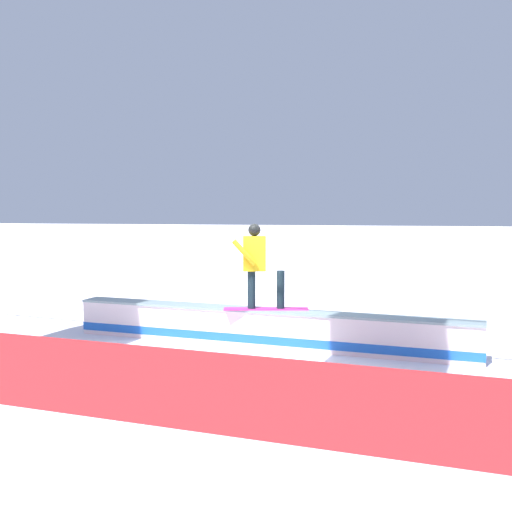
% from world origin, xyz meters
% --- Properties ---
extents(ground_plane, '(120.00, 120.00, 0.00)m').
position_xyz_m(ground_plane, '(0.00, 0.00, 0.00)').
color(ground_plane, white).
extents(grind_box, '(7.41, 1.79, 0.68)m').
position_xyz_m(grind_box, '(0.00, 0.00, 0.31)').
color(grind_box, white).
rests_on(grind_box, ground_plane).
extents(snowboarder, '(1.54, 0.60, 1.53)m').
position_xyz_m(snowboarder, '(0.13, 0.03, 1.51)').
color(snowboarder, '#C32C89').
rests_on(snowboarder, grind_box).
extents(safety_fence, '(9.44, 1.75, 0.92)m').
position_xyz_m(safety_fence, '(0.00, 4.25, 0.46)').
color(safety_fence, red).
rests_on(safety_fence, ground_plane).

